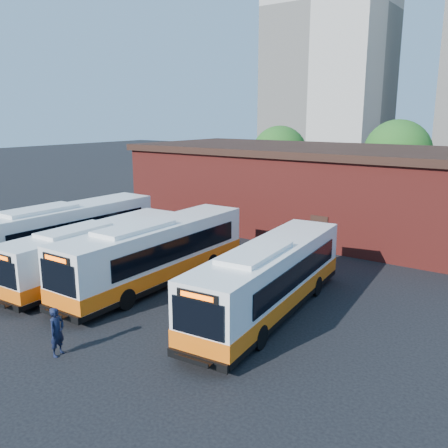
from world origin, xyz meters
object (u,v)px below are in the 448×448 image
Objects in this scene: transit_worker at (57,332)px; bus_east at (269,281)px; bus_mideast at (156,255)px; bus_midwest at (96,254)px; bus_west at (63,235)px.

bus_east is at bearing -43.54° from transit_worker.
transit_worker is at bearing -74.32° from bus_mideast.
bus_mideast is 8.17m from transit_worker.
transit_worker is (2.37, -7.79, -0.63)m from bus_mideast.
transit_worker is at bearing -52.04° from bus_midwest.
transit_worker is (9.89, -7.56, -0.66)m from bus_west.
bus_midwest is at bearing -177.19° from bus_east.
bus_east reaches higher than bus_midwest.
bus_west is 6.92× the size of transit_worker.
bus_midwest is 0.94× the size of bus_east.
bus_midwest reaches higher than transit_worker.
bus_midwest is at bearing 26.29° from transit_worker.
transit_worker is at bearing -36.84° from bus_west.
bus_midwest is at bearing -158.88° from bus_mideast.
bus_mideast is at bearing 2.32° from bus_west.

